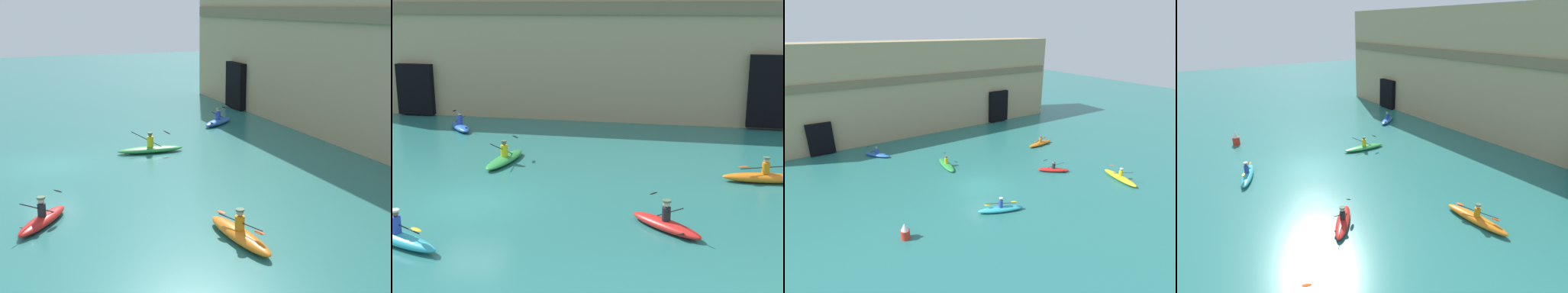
% 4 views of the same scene
% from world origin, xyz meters
% --- Properties ---
extents(ground_plane, '(120.00, 120.00, 0.00)m').
position_xyz_m(ground_plane, '(0.00, 0.00, 0.00)').
color(ground_plane, '#28706B').
extents(cliff_bluff, '(38.67, 6.00, 11.08)m').
position_xyz_m(cliff_bluff, '(1.61, 17.78, 5.52)').
color(cliff_bluff, tan).
rests_on(cliff_bluff, ground).
extents(kayak_cyan, '(3.37, 1.82, 1.14)m').
position_xyz_m(kayak_cyan, '(-0.73, -3.95, 0.24)').
color(kayak_cyan, '#33B2C6').
rests_on(kayak_cyan, ground).
extents(kayak_green, '(1.20, 3.50, 1.19)m').
position_xyz_m(kayak_green, '(-0.55, 5.18, 0.20)').
color(kayak_green, green).
rests_on(kayak_green, ground).
extents(kayak_blue, '(2.41, 2.83, 1.08)m').
position_xyz_m(kayak_blue, '(-5.50, 11.28, 0.22)').
color(kayak_blue, blue).
rests_on(kayak_blue, ground).
extents(kayak_orange, '(3.54, 0.99, 1.10)m').
position_xyz_m(kayak_orange, '(11.06, 4.55, 0.24)').
color(kayak_orange, orange).
rests_on(kayak_orange, ground).
extents(kayak_red, '(2.68, 2.25, 1.14)m').
position_xyz_m(kayak_red, '(7.33, -1.21, 0.22)').
color(kayak_red, red).
rests_on(kayak_red, ground).
extents(marker_buoy, '(0.58, 0.58, 1.13)m').
position_xyz_m(marker_buoy, '(-7.61, -3.19, 0.52)').
color(marker_buoy, red).
rests_on(marker_buoy, ground).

